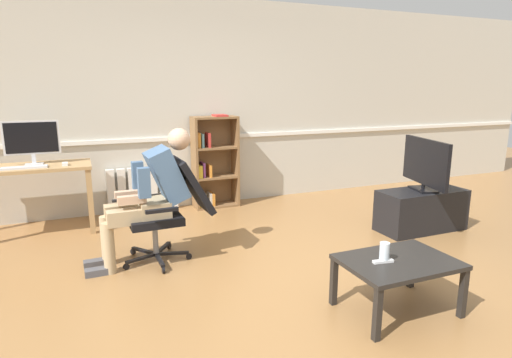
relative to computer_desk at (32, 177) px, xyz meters
The scene contains 15 objects.
ground_plane 2.95m from the computer_desk, 48.23° to the right, with size 18.00×18.00×0.00m, color olive.
back_wall 2.11m from the computer_desk, 14.58° to the left, with size 12.00×0.13×2.70m.
computer_desk is the anchor object (origin of this frame).
imac_monitor 0.40m from the computer_desk, 70.83° to the left, with size 0.56×0.14×0.47m.
keyboard 0.20m from the computer_desk, 109.00° to the right, with size 0.44×0.12×0.02m, color silver.
computer_mouse 0.38m from the computer_desk, 19.57° to the right, with size 0.06×0.10×0.03m, color white.
bookshelf 2.13m from the computer_desk, ahead, with size 0.59×0.29×1.23m.
radiator 1.31m from the computer_desk, 17.98° to the left, with size 0.88×0.08×0.58m.
office_chair 1.78m from the computer_desk, 45.75° to the right, with size 0.85×0.61×0.95m.
person_seated 1.65m from the computer_desk, 50.79° to the right, with size 0.99×0.40×1.22m.
tv_stand 4.29m from the computer_desk, 21.14° to the right, with size 0.99×0.43×0.46m.
tv_screen 4.27m from the computer_desk, 21.14° to the right, with size 0.27×0.86×0.57m.
coffee_table 3.81m from the computer_desk, 48.51° to the right, with size 0.79×0.56×0.39m.
drinking_glass 3.72m from the computer_desk, 49.66° to the right, with size 0.07×0.07×0.14m, color silver.
spare_remote 3.72m from the computer_desk, 50.02° to the right, with size 0.04×0.15×0.02m, color white.
Camera 1 is at (-1.41, -2.90, 1.60)m, focal length 29.83 mm.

